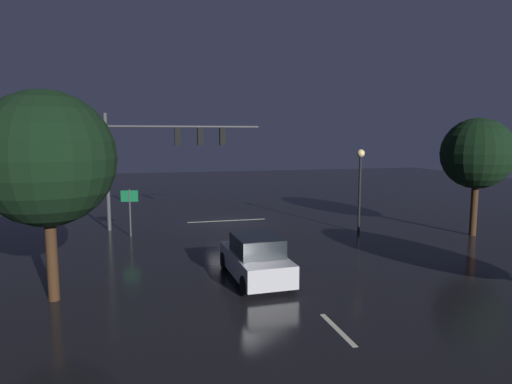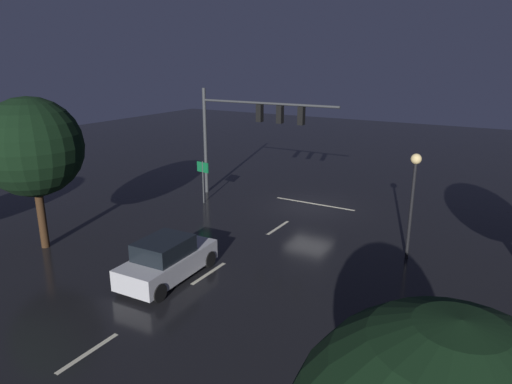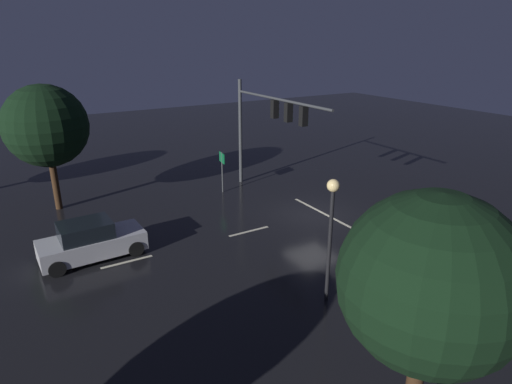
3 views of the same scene
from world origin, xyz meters
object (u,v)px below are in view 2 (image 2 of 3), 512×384
object	(u,v)px
route_sign	(203,173)
street_lamp_left_kerb	(413,186)
tree_right_near	(32,147)
traffic_signal_assembly	(249,123)
car_approaching	(167,260)

from	to	relation	value
route_sign	street_lamp_left_kerb	bearing A→B (deg)	170.84
route_sign	tree_right_near	xyz separation A→B (m)	(2.25, 9.09, 2.80)
route_sign	traffic_signal_assembly	bearing A→B (deg)	-136.01
street_lamp_left_kerb	route_sign	bearing A→B (deg)	-9.16
traffic_signal_assembly	car_approaching	bearing A→B (deg)	104.12
traffic_signal_assembly	route_sign	distance (m)	4.04
traffic_signal_assembly	street_lamp_left_kerb	bearing A→B (deg)	159.03
car_approaching	route_sign	world-z (taller)	route_sign
car_approaching	street_lamp_left_kerb	bearing A→B (deg)	-138.97
tree_right_near	route_sign	bearing A→B (deg)	-103.88
tree_right_near	traffic_signal_assembly	bearing A→B (deg)	-111.17
tree_right_near	car_approaching	bearing A→B (deg)	-176.41
traffic_signal_assembly	route_sign	bearing A→B (deg)	43.99
traffic_signal_assembly	route_sign	size ratio (longest dim) A/B	3.50
street_lamp_left_kerb	tree_right_near	distance (m)	16.30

